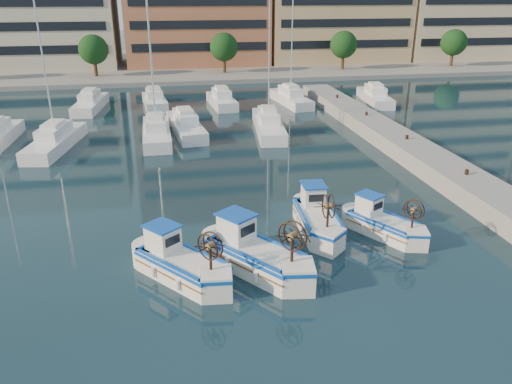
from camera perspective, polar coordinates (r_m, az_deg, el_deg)
name	(u,v)px	position (r m, az deg, el deg)	size (l,w,h in m)	color
ground	(283,258)	(23.71, 3.15, -7.59)	(300.00, 300.00, 0.00)	#1A3645
quay	(448,173)	(35.11, 21.05, 2.08)	(3.00, 60.00, 1.20)	gray
yacht_marina	(188,116)	(48.84, -7.78, 8.61)	(40.02, 23.24, 11.50)	white
fishing_boat_a	(180,262)	(22.10, -8.69, -7.91)	(4.12, 4.47, 2.80)	white
fishing_boat_b	(255,253)	(22.39, -0.13, -6.99)	(4.39, 4.94, 3.06)	white
fishing_boat_c	(317,217)	(26.14, 7.01, -2.86)	(2.08, 4.55, 2.80)	white
fishing_boat_d	(382,222)	(26.42, 14.24, -3.37)	(3.26, 4.03, 2.45)	white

